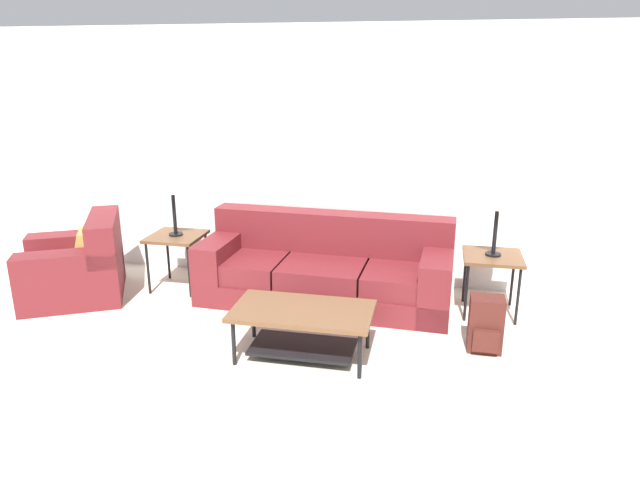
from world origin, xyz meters
TOP-DOWN VIEW (x-y plane):
  - wall_back at (0.00, 3.95)m, footprint 9.17×0.06m
  - couch at (-0.26, 3.34)m, footprint 2.43×0.97m
  - armchair at (-2.68, 2.94)m, footprint 1.23×1.24m
  - coffee_table at (-0.21, 2.19)m, footprint 1.09×0.60m
  - side_table_left at (-1.81, 3.35)m, footprint 0.52×0.52m
  - side_table_right at (1.28, 3.35)m, footprint 0.52×0.52m
  - table_lamp_left at (-1.81, 3.35)m, footprint 0.27×0.27m
  - table_lamp_right at (1.28, 3.35)m, footprint 0.27×0.27m
  - backpack at (1.20, 2.59)m, footprint 0.27×0.28m

SIDE VIEW (x-z plane):
  - backpack at x=1.20m, z-range -0.01..0.45m
  - armchair at x=-2.68m, z-range -0.11..0.69m
  - couch at x=-0.26m, z-range -0.11..0.71m
  - coffee_table at x=-0.21m, z-range 0.10..0.50m
  - side_table_left at x=-1.81m, z-range 0.22..0.79m
  - side_table_right at x=1.28m, z-range 0.22..0.79m
  - table_lamp_left at x=-1.81m, z-range 0.77..1.43m
  - table_lamp_right at x=1.28m, z-range 0.77..1.43m
  - wall_back at x=0.00m, z-range 0.00..2.60m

